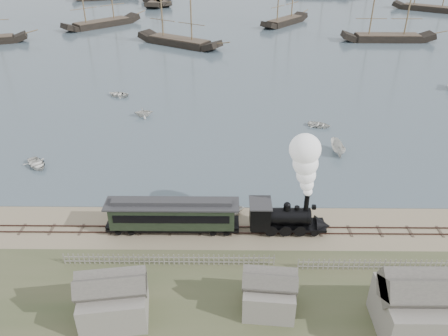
{
  "coord_description": "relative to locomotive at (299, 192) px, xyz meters",
  "views": [
    {
      "loc": [
        -1.32,
        -36.83,
        27.27
      ],
      "look_at": [
        -1.69,
        4.53,
        3.5
      ],
      "focal_mm": 35.0,
      "sensor_mm": 36.0,
      "label": 1
    }
  ],
  "objects": [
    {
      "name": "rail_track",
      "position": [
        -5.53,
        0.0,
        -4.62
      ],
      "size": [
        120.0,
        1.8,
        0.16
      ],
      "color": "#3E2822",
      "rests_on": "ground"
    },
    {
      "name": "beached_dinghy",
      "position": [
        -7.14,
        2.9,
        -4.2
      ],
      "size": [
        3.82,
        4.83,
        0.9
      ],
      "primitive_type": "imported",
      "rotation": [
        0.0,
        0.0,
        1.74
      ],
      "color": "silver",
      "rests_on": "ground"
    },
    {
      "name": "rowboat_1",
      "position": [
        -20.08,
        28.74,
        -3.82
      ],
      "size": [
        2.99,
        3.31,
        1.54
      ],
      "primitive_type": "imported",
      "rotation": [
        0.0,
        0.0,
        1.74
      ],
      "color": "silver",
      "rests_on": "harbor_water"
    },
    {
      "name": "shed_mid",
      "position": [
        -3.53,
        -10.0,
        -4.66
      ],
      "size": [
        4.0,
        3.5,
        3.6
      ],
      "primitive_type": null,
      "color": "gray",
      "rests_on": "ground"
    },
    {
      "name": "shed_right",
      "position": [
        7.47,
        -12.0,
        -4.66
      ],
      "size": [
        6.0,
        5.0,
        5.1
      ],
      "primitive_type": null,
      "color": "gray",
      "rests_on": "ground"
    },
    {
      "name": "rowboat_0",
      "position": [
        -30.81,
        12.65,
        -4.2
      ],
      "size": [
        4.72,
        4.6,
        0.8
      ],
      "primitive_type": "imported",
      "rotation": [
        0.0,
        0.0,
        0.71
      ],
      "color": "silver",
      "rests_on": "harbor_water"
    },
    {
      "name": "picket_fence_west",
      "position": [
        -12.03,
        -5.0,
        -4.66
      ],
      "size": [
        19.0,
        0.1,
        1.2
      ],
      "primitive_type": null,
      "color": "gray",
      "rests_on": "ground"
    },
    {
      "name": "rowboat_2",
      "position": [
        7.71,
        16.72,
        -3.85
      ],
      "size": [
        3.98,
        1.79,
        1.49
      ],
      "primitive_type": "imported",
      "rotation": [
        0.0,
        0.0,
        3.23
      ],
      "color": "silver",
      "rests_on": "harbor_water"
    },
    {
      "name": "ground",
      "position": [
        -5.53,
        2.0,
        -4.66
      ],
      "size": [
        600.0,
        600.0,
        0.0
      ],
      "primitive_type": "plane",
      "color": "tan",
      "rests_on": "ground"
    },
    {
      "name": "rowboat_3",
      "position": [
        6.87,
        25.06,
        -4.24
      ],
      "size": [
        3.53,
        4.07,
        0.71
      ],
      "primitive_type": "imported",
      "rotation": [
        0.0,
        0.0,
        1.19
      ],
      "color": "silver",
      "rests_on": "harbor_water"
    },
    {
      "name": "shed_left",
      "position": [
        -15.53,
        -11.0,
        -4.66
      ],
      "size": [
        5.0,
        4.0,
        4.1
      ],
      "primitive_type": null,
      "color": "gray",
      "rests_on": "ground"
    },
    {
      "name": "rowboat_6",
      "position": [
        -26.07,
        37.72,
        -4.21
      ],
      "size": [
        3.77,
        4.39,
        0.77
      ],
      "primitive_type": "imported",
      "rotation": [
        0.0,
        0.0,
        4.35
      ],
      "color": "silver",
      "rests_on": "harbor_water"
    },
    {
      "name": "passenger_coach",
      "position": [
        -12.22,
        0.0,
        -2.64
      ],
      "size": [
        13.06,
        2.52,
        3.17
      ],
      "color": "black",
      "rests_on": "ground"
    },
    {
      "name": "schooner_2",
      "position": [
        -18.9,
        73.17,
        5.4
      ],
      "size": [
        22.22,
        16.47,
        20.0
      ],
      "primitive_type": null,
      "rotation": [
        0.0,
        0.0,
        -0.55
      ],
      "color": "black",
      "rests_on": "harbor_water"
    },
    {
      "name": "locomotive",
      "position": [
        0.0,
        0.0,
        0.0
      ],
      "size": [
        8.12,
        3.03,
        10.12
      ],
      "color": "black",
      "rests_on": "ground"
    },
    {
      "name": "picket_fence_east",
      "position": [
        6.97,
        -5.5,
        -4.66
      ],
      "size": [
        15.0,
        0.1,
        1.2
      ],
      "primitive_type": null,
      "color": "gray",
      "rests_on": "ground"
    }
  ]
}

